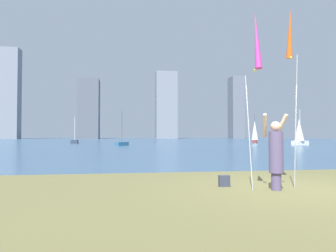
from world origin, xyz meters
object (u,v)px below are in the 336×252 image
at_px(bag, 224,181).
at_px(sailboat_0, 122,143).
at_px(kite_flag_right, 290,39).
at_px(sailboat_2, 299,133).
at_px(kite_flag_left, 256,44).
at_px(sailboat_1, 255,132).
at_px(sailboat_4, 75,141).
at_px(person, 276,152).

xyz_separation_m(bag, sailboat_0, (-2.59, 29.58, 0.13)).
bearing_deg(kite_flag_right, sailboat_2, 58.27).
bearing_deg(kite_flag_left, sailboat_1, 66.01).
bearing_deg(sailboat_0, sailboat_4, 124.32).
bearing_deg(sailboat_2, sailboat_0, 174.31).
relative_size(kite_flag_left, sailboat_0, 0.98).
bearing_deg(person, sailboat_4, 113.22).
relative_size(sailboat_2, sailboat_4, 1.10).
bearing_deg(sailboat_2, kite_flag_left, -122.87).
xyz_separation_m(bag, sailboat_1, (18.13, 38.78, 1.56)).
height_order(kite_flag_left, sailboat_1, sailboat_1).
bearing_deg(sailboat_0, sailboat_2, -5.69).
relative_size(sailboat_0, sailboat_2, 0.95).
distance_m(kite_flag_right, sailboat_1, 42.47).
height_order(kite_flag_right, sailboat_1, sailboat_1).
distance_m(sailboat_2, sailboat_4, 30.85).
xyz_separation_m(person, kite_flag_right, (0.60, 0.36, 2.84)).
height_order(kite_flag_left, sailboat_4, kite_flag_left).
height_order(person, kite_flag_right, kite_flag_right).
height_order(kite_flag_right, sailboat_4, kite_flag_right).
xyz_separation_m(bag, sailboat_2, (18.80, 27.45, 1.38)).
bearing_deg(sailboat_4, sailboat_1, -1.89).
height_order(person, bag, person).
xyz_separation_m(person, kite_flag_left, (-0.60, -0.30, 2.44)).
xyz_separation_m(kite_flag_left, sailboat_4, (-9.93, 40.65, -3.04)).
distance_m(bag, sailboat_1, 42.84).
bearing_deg(sailboat_4, sailboat_0, -55.68).
xyz_separation_m(sailboat_1, sailboat_4, (-27.62, 0.91, -1.41)).
distance_m(bag, sailboat_2, 33.30).
height_order(sailboat_2, sailboat_4, sailboat_2).
relative_size(person, bag, 6.41).
distance_m(kite_flag_left, sailboat_1, 43.53).
relative_size(sailboat_1, sailboat_2, 1.04).
distance_m(sailboat_0, sailboat_2, 21.53).
relative_size(kite_flag_left, bag, 14.54).
height_order(person, sailboat_1, sailboat_1).
bearing_deg(kite_flag_right, kite_flag_left, -151.16).
bearing_deg(sailboat_0, sailboat_1, 23.94).
bearing_deg(kite_flag_left, kite_flag_right, 28.84).
distance_m(kite_flag_right, sailboat_4, 41.66).
relative_size(person, kite_flag_right, 0.40).
bearing_deg(sailboat_2, sailboat_4, 156.60).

